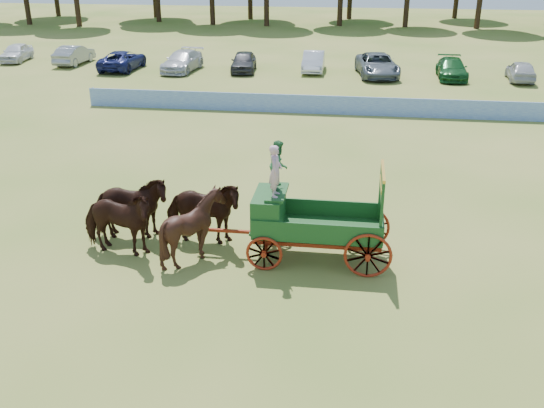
{
  "coord_description": "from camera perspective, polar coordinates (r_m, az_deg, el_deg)",
  "views": [
    {
      "loc": [
        1.57,
        -15.62,
        8.92
      ],
      "look_at": [
        -0.87,
        1.84,
        1.3
      ],
      "focal_mm": 40.0,
      "sensor_mm": 36.0,
      "label": 1
    }
  ],
  "objects": [
    {
      "name": "horse_lead_left",
      "position": [
        19.06,
        -14.38,
        -1.69
      ],
      "size": [
        2.68,
        1.48,
        2.16
      ],
      "primitive_type": "imported",
      "rotation": [
        0.0,
        0.0,
        1.44
      ],
      "color": "#32160E",
      "rests_on": "ground"
    },
    {
      "name": "sponsor_banner",
      "position": [
        34.74,
        3.51,
        9.35
      ],
      "size": [
        26.0,
        0.08,
        1.05
      ],
      "primitive_type": "cube",
      "color": "#214AB3",
      "rests_on": "ground"
    },
    {
      "name": "ground",
      "position": [
        18.05,
        1.93,
        -6.25
      ],
      "size": [
        160.0,
        160.0,
        0.0
      ],
      "primitive_type": "plane",
      "color": "olive",
      "rests_on": "ground"
    },
    {
      "name": "horse_wheel_right",
      "position": [
        19.28,
        -6.56,
        -0.77
      ],
      "size": [
        2.58,
        1.22,
        2.16
      ],
      "primitive_type": "imported",
      "rotation": [
        0.0,
        0.0,
        1.55
      ],
      "color": "#32160E",
      "rests_on": "ground"
    },
    {
      "name": "parked_cars",
      "position": [
        46.32,
        0.74,
        13.2
      ],
      "size": [
        45.9,
        7.18,
        1.6
      ],
      "color": "silver",
      "rests_on": "ground"
    },
    {
      "name": "horse_lead_right",
      "position": [
        19.99,
        -13.24,
        -0.37
      ],
      "size": [
        2.71,
        1.55,
        2.16
      ],
      "primitive_type": "imported",
      "rotation": [
        0.0,
        0.0,
        1.73
      ],
      "color": "#32160E",
      "rests_on": "ground"
    },
    {
      "name": "horse_wheel_left",
      "position": [
        18.32,
        -7.39,
        -2.16
      ],
      "size": [
        2.25,
        2.08,
        2.16
      ],
      "primitive_type": "imported",
      "rotation": [
        0.0,
        0.0,
        1.75
      ],
      "color": "#32160E",
      "rests_on": "ground"
    },
    {
      "name": "farm_dray",
      "position": [
        18.11,
        2.12,
        -0.52
      ],
      "size": [
        6.0,
        2.0,
        3.69
      ],
      "color": "#992A0F",
      "rests_on": "ground"
    }
  ]
}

